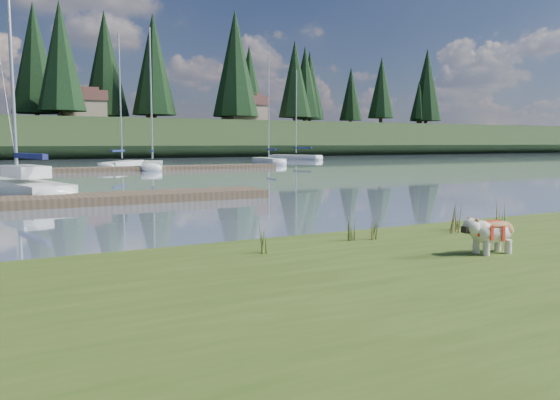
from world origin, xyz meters
TOP-DOWN VIEW (x-y plane):
  - ground at (0.00, 30.00)m, footprint 200.00×200.00m
  - bank at (0.00, -6.00)m, footprint 60.00×9.00m
  - ridge at (0.00, 73.00)m, footprint 200.00×20.00m
  - bulldog at (1.75, -4.32)m, footprint 0.95×0.45m
  - sailboat_main at (-4.25, 13.73)m, footprint 3.52×7.88m
  - dock_near at (-4.00, 9.00)m, footprint 16.00×2.00m
  - dock_far at (2.00, 30.00)m, footprint 26.00×2.20m
  - sailboat_bg_2 at (4.26, 34.69)m, footprint 4.94×6.62m
  - sailboat_bg_3 at (5.94, 32.43)m, footprint 3.37×7.43m
  - sailboat_bg_4 at (18.27, 37.32)m, footprint 2.07×6.84m
  - sailboat_bg_5 at (26.76, 47.78)m, footprint 4.55×7.34m
  - weed_0 at (0.49, -2.38)m, footprint 0.17×0.14m
  - weed_1 at (0.90, -2.47)m, footprint 0.17×0.14m
  - weed_2 at (2.92, -2.40)m, footprint 0.17×0.14m
  - weed_3 at (-1.34, -2.67)m, footprint 0.17×0.14m
  - weed_4 at (2.69, -2.58)m, footprint 0.17×0.14m
  - weed_5 at (4.01, -2.55)m, footprint 0.17×0.14m
  - mud_lip at (0.00, -1.60)m, footprint 60.00×0.50m
  - conifer_4 at (3.00, 66.00)m, footprint 6.16×6.16m
  - conifer_5 at (15.00, 70.00)m, footprint 3.96×3.96m
  - conifer_6 at (28.00, 68.00)m, footprint 7.04×7.04m
  - conifer_7 at (42.00, 71.00)m, footprint 5.28×5.28m
  - conifer_8 at (55.00, 67.00)m, footprint 4.62×4.62m
  - conifer_9 at (68.00, 70.00)m, footprint 5.94×5.94m
  - house_1 at (6.00, 71.00)m, footprint 6.30×5.30m
  - house_2 at (30.00, 69.00)m, footprint 6.30×5.30m

SIDE VIEW (x-z plane):
  - ground at x=0.00m, z-range 0.00..0.00m
  - mud_lip at x=0.00m, z-range 0.00..0.14m
  - dock_near at x=-4.00m, z-range 0.00..0.30m
  - dock_far at x=2.00m, z-range 0.00..0.30m
  - bank at x=0.00m, z-range 0.00..0.35m
  - sailboat_bg_5 at x=26.76m, z-range -5.03..5.67m
  - sailboat_bg_3 at x=5.94m, z-range -5.09..5.74m
  - sailboat_bg_4 at x=18.27m, z-range -4.70..5.36m
  - sailboat_bg_2 at x=4.26m, z-range -4.97..5.63m
  - sailboat_main at x=-4.25m, z-range -5.21..6.06m
  - weed_4 at x=2.69m, z-range 0.31..0.80m
  - weed_0 at x=0.49m, z-range 0.31..0.84m
  - weed_3 at x=-1.34m, z-range 0.30..0.89m
  - weed_1 at x=0.90m, z-range 0.30..0.89m
  - weed_5 at x=4.01m, z-range 0.30..0.91m
  - weed_2 at x=2.92m, z-range 0.29..0.99m
  - bulldog at x=1.75m, z-range 0.42..0.99m
  - ridge at x=0.00m, z-range 0.00..5.00m
  - house_1 at x=6.00m, z-range 4.99..9.64m
  - house_2 at x=30.00m, z-range 4.99..9.64m
  - conifer_5 at x=15.00m, z-range 5.65..16.00m
  - conifer_8 at x=55.00m, z-range 5.62..17.40m
  - conifer_7 at x=42.00m, z-range 5.59..18.79m
  - conifer_9 at x=68.00m, z-range 5.55..20.18m
  - conifer_4 at x=3.00m, z-range 5.54..20.64m
  - conifer_6 at x=28.00m, z-range 5.49..22.49m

